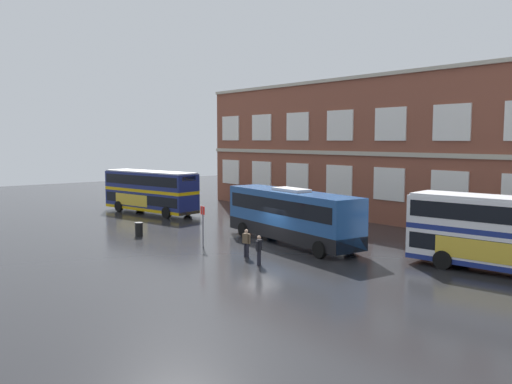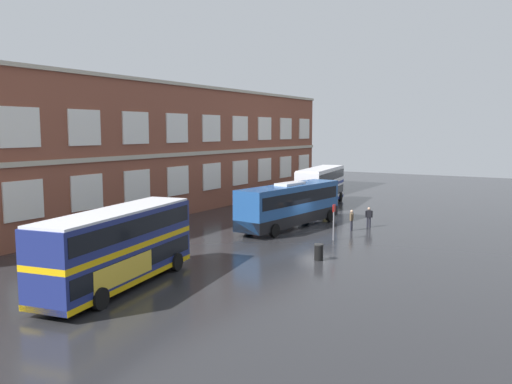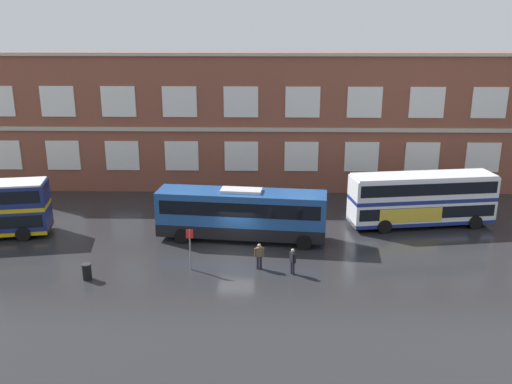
# 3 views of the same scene
# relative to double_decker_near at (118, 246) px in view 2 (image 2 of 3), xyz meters

# --- Properties ---
(ground_plane) EXTENTS (120.00, 120.00, 0.00)m
(ground_plane) POSITION_rel_double_decker_near_xyz_m (19.40, -0.31, -2.15)
(ground_plane) COLOR #232326
(brick_terminal_building) EXTENTS (54.29, 8.19, 12.56)m
(brick_terminal_building) POSITION_rel_double_decker_near_xyz_m (21.84, 15.67, 3.99)
(brick_terminal_building) COLOR brown
(brick_terminal_building) RESTS_ON ground
(double_decker_near) EXTENTS (11.28, 4.55, 4.07)m
(double_decker_near) POSITION_rel_double_decker_near_xyz_m (0.00, 0.00, 0.00)
(double_decker_near) COLOR navy
(double_decker_near) RESTS_ON ground
(double_decker_middle) EXTENTS (11.26, 4.20, 4.07)m
(double_decker_middle) POSITION_rel_double_decker_near_xyz_m (33.32, 3.32, 0.00)
(double_decker_middle) COLOR silver
(double_decker_middle) RESTS_ON ground
(touring_coach) EXTENTS (12.21, 3.90, 3.80)m
(touring_coach) POSITION_rel_double_decker_near_xyz_m (19.67, 0.09, -0.24)
(touring_coach) COLOR navy
(touring_coach) RESTS_ON ground
(waiting_passenger) EXTENTS (0.42, 0.60, 1.70)m
(waiting_passenger) POSITION_rel_double_decker_near_xyz_m (23.11, -5.60, -1.22)
(waiting_passenger) COLOR black
(waiting_passenger) RESTS_ON ground
(second_passenger) EXTENTS (0.64, 0.30, 1.70)m
(second_passenger) POSITION_rel_double_decker_near_xyz_m (21.02, -4.86, -1.22)
(second_passenger) COLOR black
(second_passenger) RESTS_ON ground
(bus_stand_flag) EXTENTS (0.44, 0.10, 2.70)m
(bus_stand_flag) POSITION_rel_double_decker_near_xyz_m (16.68, -5.09, -0.51)
(bus_stand_flag) COLOR slate
(bus_stand_flag) RESTS_ON ground
(station_litter_bin) EXTENTS (0.60, 0.60, 1.03)m
(station_litter_bin) POSITION_rel_double_decker_near_xyz_m (10.56, -6.63, -1.63)
(station_litter_bin) COLOR black
(station_litter_bin) RESTS_ON ground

